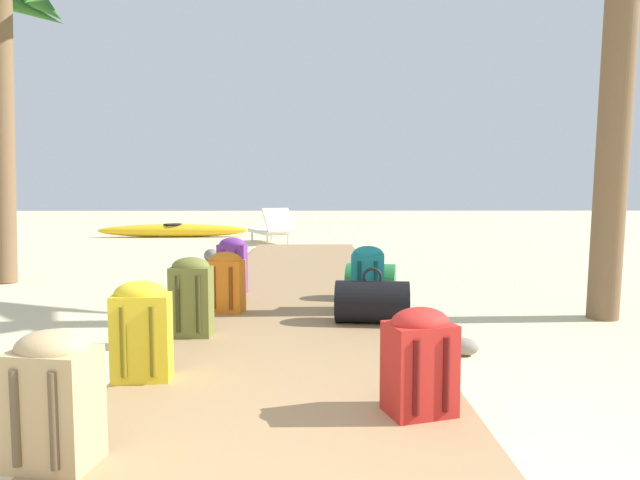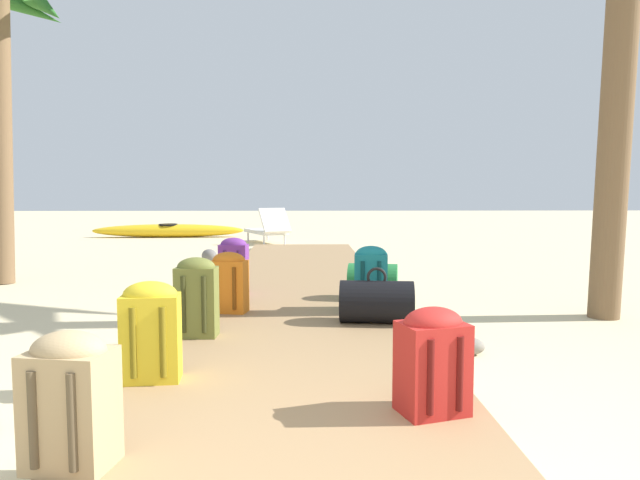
{
  "view_description": "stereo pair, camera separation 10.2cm",
  "coord_description": "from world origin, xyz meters",
  "px_view_note": "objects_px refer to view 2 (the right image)",
  "views": [
    {
      "loc": [
        0.17,
        -1.53,
        1.14
      ],
      "look_at": [
        0.25,
        5.57,
        0.55
      ],
      "focal_mm": 32.0,
      "sensor_mm": 36.0,
      "label": 1
    },
    {
      "loc": [
        0.06,
        -1.53,
        1.14
      ],
      "look_at": [
        0.25,
        5.57,
        0.55
      ],
      "focal_mm": 32.0,
      "sensor_mm": 36.0,
      "label": 2
    }
  ],
  "objects_px": {
    "lounge_chair": "(268,229)",
    "backpack_red": "(433,358)",
    "duffel_bag_green": "(373,281)",
    "backpack_yellow": "(151,329)",
    "backpack_olive": "(197,295)",
    "kayak": "(169,231)",
    "duffel_bag_black": "(376,302)",
    "backpack_teal": "(371,276)",
    "backpack_purple": "(234,264)",
    "backpack_orange": "(229,281)",
    "backpack_tan": "(70,396)"
  },
  "relations": [
    {
      "from": "backpack_orange",
      "to": "kayak",
      "type": "relative_size",
      "value": 0.14
    },
    {
      "from": "backpack_red",
      "to": "lounge_chair",
      "type": "height_order",
      "value": "lounge_chair"
    },
    {
      "from": "duffel_bag_black",
      "to": "backpack_olive",
      "type": "bearing_deg",
      "value": -163.34
    },
    {
      "from": "backpack_olive",
      "to": "duffel_bag_green",
      "type": "distance_m",
      "value": 2.08
    },
    {
      "from": "backpack_red",
      "to": "backpack_yellow",
      "type": "height_order",
      "value": "backpack_yellow"
    },
    {
      "from": "backpack_purple",
      "to": "kayak",
      "type": "height_order",
      "value": "backpack_purple"
    },
    {
      "from": "duffel_bag_green",
      "to": "backpack_yellow",
      "type": "relative_size",
      "value": 0.96
    },
    {
      "from": "backpack_orange",
      "to": "backpack_red",
      "type": "bearing_deg",
      "value": -61.36
    },
    {
      "from": "duffel_bag_black",
      "to": "kayak",
      "type": "relative_size",
      "value": 0.16
    },
    {
      "from": "backpack_tan",
      "to": "backpack_yellow",
      "type": "bearing_deg",
      "value": 87.96
    },
    {
      "from": "duffel_bag_green",
      "to": "lounge_chair",
      "type": "height_order",
      "value": "lounge_chair"
    },
    {
      "from": "backpack_purple",
      "to": "duffel_bag_green",
      "type": "height_order",
      "value": "backpack_purple"
    },
    {
      "from": "backpack_teal",
      "to": "duffel_bag_green",
      "type": "bearing_deg",
      "value": 81.33
    },
    {
      "from": "backpack_red",
      "to": "duffel_bag_green",
      "type": "distance_m",
      "value": 2.97
    },
    {
      "from": "duffel_bag_black",
      "to": "backpack_purple",
      "type": "bearing_deg",
      "value": 134.16
    },
    {
      "from": "backpack_teal",
      "to": "backpack_orange",
      "type": "bearing_deg",
      "value": -176.53
    },
    {
      "from": "backpack_red",
      "to": "backpack_teal",
      "type": "xyz_separation_m",
      "value": [
        -0.02,
        2.44,
        0.03
      ]
    },
    {
      "from": "duffel_bag_green",
      "to": "lounge_chair",
      "type": "relative_size",
      "value": 0.33
    },
    {
      "from": "duffel_bag_black",
      "to": "backpack_teal",
      "type": "relative_size",
      "value": 1.09
    },
    {
      "from": "duffel_bag_green",
      "to": "backpack_tan",
      "type": "relative_size",
      "value": 1.01
    },
    {
      "from": "backpack_olive",
      "to": "kayak",
      "type": "distance_m",
      "value": 10.79
    },
    {
      "from": "backpack_red",
      "to": "backpack_olive",
      "type": "bearing_deg",
      "value": 133.2
    },
    {
      "from": "duffel_bag_black",
      "to": "backpack_yellow",
      "type": "xyz_separation_m",
      "value": [
        -1.45,
        -1.41,
        0.12
      ]
    },
    {
      "from": "backpack_purple",
      "to": "backpack_yellow",
      "type": "distance_m",
      "value": 2.78
    },
    {
      "from": "backpack_purple",
      "to": "backpack_yellow",
      "type": "relative_size",
      "value": 1.04
    },
    {
      "from": "lounge_chair",
      "to": "backpack_teal",
      "type": "bearing_deg",
      "value": -79.46
    },
    {
      "from": "duffel_bag_black",
      "to": "duffel_bag_green",
      "type": "bearing_deg",
      "value": 84.87
    },
    {
      "from": "backpack_olive",
      "to": "duffel_bag_black",
      "type": "relative_size",
      "value": 0.93
    },
    {
      "from": "backpack_tan",
      "to": "lounge_chair",
      "type": "relative_size",
      "value": 0.33
    },
    {
      "from": "duffel_bag_green",
      "to": "backpack_tan",
      "type": "bearing_deg",
      "value": -114.5
    },
    {
      "from": "kayak",
      "to": "backpack_yellow",
      "type": "bearing_deg",
      "value": -77.1
    },
    {
      "from": "backpack_olive",
      "to": "kayak",
      "type": "relative_size",
      "value": 0.15
    },
    {
      "from": "lounge_chair",
      "to": "backpack_yellow",
      "type": "bearing_deg",
      "value": -90.21
    },
    {
      "from": "duffel_bag_green",
      "to": "backpack_yellow",
      "type": "height_order",
      "value": "backpack_yellow"
    },
    {
      "from": "backpack_orange",
      "to": "lounge_chair",
      "type": "distance_m",
      "value": 7.77
    },
    {
      "from": "backpack_olive",
      "to": "backpack_tan",
      "type": "bearing_deg",
      "value": -93.0
    },
    {
      "from": "backpack_orange",
      "to": "backpack_tan",
      "type": "relative_size",
      "value": 1.01
    },
    {
      "from": "backpack_olive",
      "to": "lounge_chair",
      "type": "xyz_separation_m",
      "value": [
        -0.03,
        8.62,
        -0.06
      ]
    },
    {
      "from": "backpack_teal",
      "to": "backpack_olive",
      "type": "bearing_deg",
      "value": -146.33
    },
    {
      "from": "backpack_olive",
      "to": "lounge_chair",
      "type": "distance_m",
      "value": 8.62
    },
    {
      "from": "backpack_red",
      "to": "backpack_tan",
      "type": "relative_size",
      "value": 0.96
    },
    {
      "from": "backpack_red",
      "to": "duffel_bag_green",
      "type": "xyz_separation_m",
      "value": [
        0.06,
        2.97,
        -0.09
      ]
    },
    {
      "from": "backpack_yellow",
      "to": "duffel_bag_green",
      "type": "bearing_deg",
      "value": 57.78
    },
    {
      "from": "backpack_olive",
      "to": "duffel_bag_black",
      "type": "bearing_deg",
      "value": 16.66
    },
    {
      "from": "lounge_chair",
      "to": "backpack_red",
      "type": "bearing_deg",
      "value": -81.87
    },
    {
      "from": "backpack_purple",
      "to": "backpack_teal",
      "type": "xyz_separation_m",
      "value": [
        1.35,
        -0.86,
        -0.0
      ]
    },
    {
      "from": "backpack_orange",
      "to": "backpack_tan",
      "type": "xyz_separation_m",
      "value": [
        -0.23,
        -2.87,
        -0.0
      ]
    },
    {
      "from": "kayak",
      "to": "duffel_bag_green",
      "type": "bearing_deg",
      "value": -65.11
    },
    {
      "from": "duffel_bag_black",
      "to": "lounge_chair",
      "type": "bearing_deg",
      "value": 99.8
    },
    {
      "from": "duffel_bag_black",
      "to": "backpack_red",
      "type": "bearing_deg",
      "value": -89.12
    }
  ]
}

